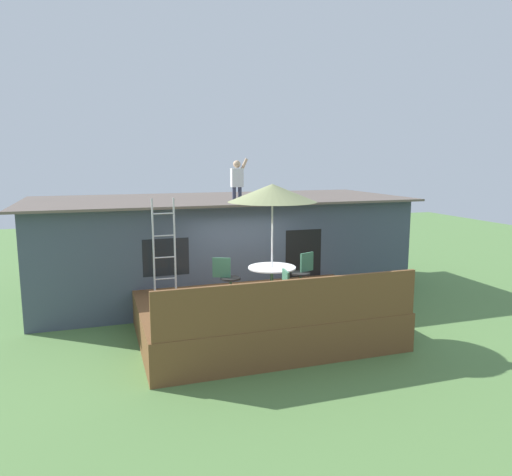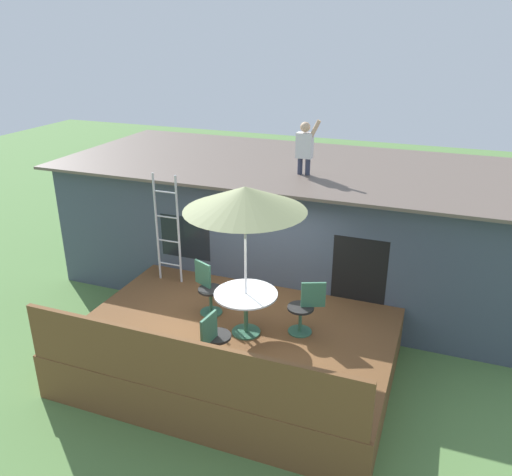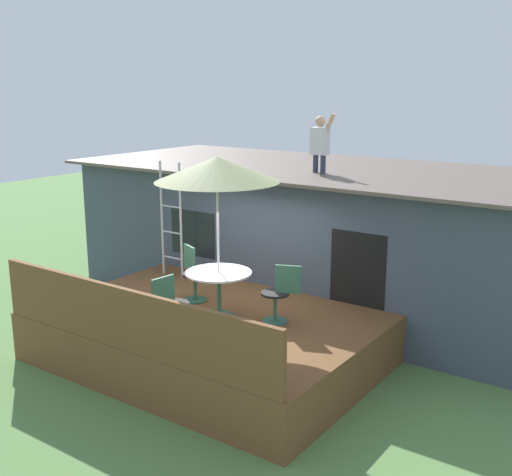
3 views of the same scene
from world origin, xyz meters
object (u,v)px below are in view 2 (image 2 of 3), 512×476
(patio_table, at_px, (246,302))
(patio_chair_near, at_px, (214,339))
(person_figure, at_px, (305,145))
(patio_chair_right, at_px, (305,308))
(step_ladder, at_px, (168,229))
(patio_chair_left, at_px, (208,288))
(patio_umbrella, at_px, (245,199))

(patio_table, bearing_deg, patio_chair_near, -96.41)
(person_figure, xyz_separation_m, patio_chair_right, (0.81, -2.59, -2.13))
(step_ladder, height_order, patio_chair_left, step_ladder)
(patio_table, height_order, patio_chair_right, patio_chair_right)
(patio_umbrella, distance_m, step_ladder, 2.78)
(step_ladder, distance_m, patio_chair_right, 3.23)
(patio_umbrella, bearing_deg, patio_chair_near, -96.41)
(step_ladder, height_order, person_figure, person_figure)
(step_ladder, distance_m, person_figure, 3.17)
(patio_chair_left, bearing_deg, patio_chair_right, 23.59)
(patio_table, distance_m, patio_chair_left, 0.99)
(step_ladder, height_order, patio_chair_right, step_ladder)
(patio_umbrella, relative_size, patio_chair_left, 2.76)
(patio_umbrella, xyz_separation_m, patio_chair_near, (-0.11, -0.99, -1.89))
(patio_chair_right, bearing_deg, patio_umbrella, -0.00)
(patio_table, bearing_deg, step_ladder, 149.48)
(patio_chair_left, relative_size, patio_chair_near, 1.00)
(patio_chair_right, bearing_deg, patio_chair_near, 30.96)
(patio_umbrella, distance_m, patio_chair_near, 2.14)
(person_figure, bearing_deg, step_ladder, -142.68)
(patio_table, xyz_separation_m, patio_umbrella, (-0.00, 0.00, 1.76))
(patio_table, bearing_deg, person_figure, 88.32)
(patio_chair_left, bearing_deg, step_ladder, 170.99)
(step_ladder, xyz_separation_m, patio_chair_right, (3.04, -0.89, -0.64))
(patio_table, relative_size, patio_chair_left, 1.13)
(patio_chair_left, bearing_deg, person_figure, 94.01)
(patio_umbrella, distance_m, patio_chair_left, 2.13)
(patio_chair_right, bearing_deg, step_ladder, -38.73)
(patio_table, xyz_separation_m, patio_chair_left, (-0.89, 0.42, -0.13))
(patio_umbrella, bearing_deg, patio_chair_right, 22.40)
(step_ladder, height_order, patio_chair_near, step_ladder)
(patio_chair_left, xyz_separation_m, patio_chair_near, (0.78, -1.41, 0.00))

